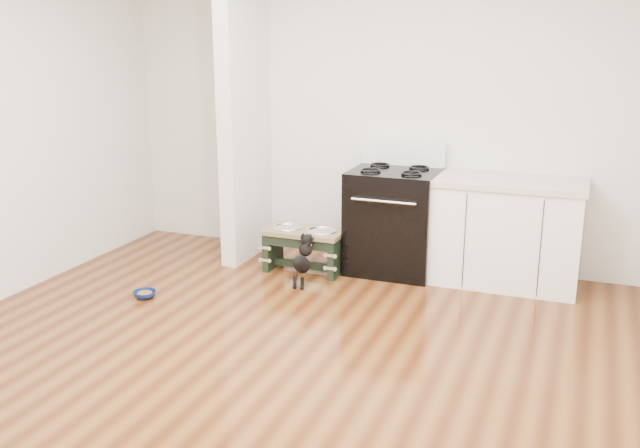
# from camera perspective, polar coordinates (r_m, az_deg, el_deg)

# --- Properties ---
(ground) EXTENTS (5.00, 5.00, 0.00)m
(ground) POSITION_cam_1_polar(r_m,az_deg,el_deg) (4.71, -4.42, -11.38)
(ground) COLOR #49220D
(ground) RESTS_ON ground
(room_shell) EXTENTS (5.00, 5.00, 5.00)m
(room_shell) POSITION_cam_1_polar(r_m,az_deg,el_deg) (4.24, -4.87, 8.57)
(room_shell) COLOR silver
(room_shell) RESTS_ON ground
(partition_wall) EXTENTS (0.15, 0.80, 2.70)m
(partition_wall) POSITION_cam_1_polar(r_m,az_deg,el_deg) (6.66, -6.05, 8.70)
(partition_wall) COLOR silver
(partition_wall) RESTS_ON ground
(oven_range) EXTENTS (0.76, 0.69, 1.14)m
(oven_range) POSITION_cam_1_polar(r_m,az_deg,el_deg) (6.37, 5.92, 0.39)
(oven_range) COLOR black
(oven_range) RESTS_ON ground
(cabinet_run) EXTENTS (1.24, 0.64, 0.91)m
(cabinet_run) POSITION_cam_1_polar(r_m,az_deg,el_deg) (6.22, 14.70, -0.65)
(cabinet_run) COLOR white
(cabinet_run) RESTS_ON ground
(dog_feeder) EXTENTS (0.71, 0.38, 0.40)m
(dog_feeder) POSITION_cam_1_polar(r_m,az_deg,el_deg) (6.36, -1.28, -1.43)
(dog_feeder) COLOR black
(dog_feeder) RESTS_ON ground
(puppy) EXTENTS (0.12, 0.36, 0.43)m
(puppy) POSITION_cam_1_polar(r_m,az_deg,el_deg) (6.04, -1.36, -2.76)
(puppy) COLOR black
(puppy) RESTS_ON ground
(floor_bowl) EXTENTS (0.19, 0.19, 0.06)m
(floor_bowl) POSITION_cam_1_polar(r_m,az_deg,el_deg) (5.99, -13.84, -5.49)
(floor_bowl) COLOR navy
(floor_bowl) RESTS_ON ground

